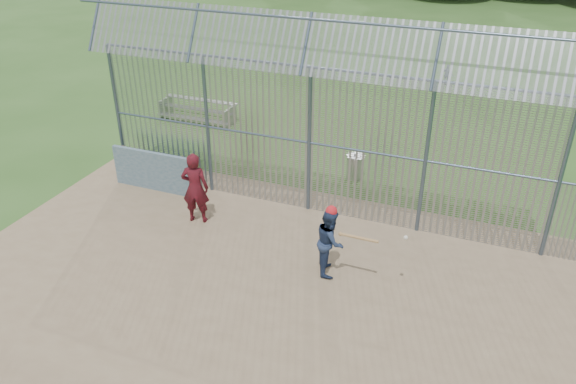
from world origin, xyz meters
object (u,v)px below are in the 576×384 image
at_px(dugout_wall, 152,171).
at_px(bleacher, 197,110).
at_px(batter, 330,241).
at_px(trash_can, 355,167).
at_px(onlooker, 195,188).

height_order(dugout_wall, bleacher, dugout_wall).
height_order(batter, trash_can, batter).
height_order(batter, bleacher, batter).
distance_m(onlooker, bleacher, 7.39).
bearing_deg(onlooker, trash_can, -142.46).
bearing_deg(dugout_wall, onlooker, -27.16).
bearing_deg(bleacher, batter, -43.69).
height_order(batter, onlooker, onlooker).
relative_size(batter, trash_can, 1.97).
bearing_deg(onlooker, bleacher, -73.94).
relative_size(trash_can, bleacher, 0.27).
xyz_separation_m(batter, onlooker, (-3.94, 0.83, 0.17)).
height_order(onlooker, trash_can, onlooker).
xyz_separation_m(onlooker, bleacher, (-3.64, 6.41, -0.59)).
bearing_deg(trash_can, bleacher, 160.41).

